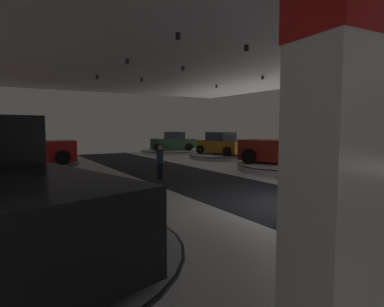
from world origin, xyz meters
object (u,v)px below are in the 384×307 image
(display_platform_far_right, at_px, (222,156))
(display_car_deep_right, at_px, (173,142))
(display_car_far_right, at_px, (222,144))
(display_platform_near_left, at_px, (11,264))
(pickup_truck_mid_right, at_px, (294,148))
(pickup_truck_near_left, at_px, (2,195))
(display_platform_deep_left, at_px, (9,158))
(pickup_truck_far_left, at_px, (20,148))
(display_platform_mid_right, at_px, (288,167))
(display_car_deep_left, at_px, (8,146))
(brand_sign_pylon, at_px, (354,180))
(display_platform_deep_right, at_px, (173,151))
(visitor_walking_near, at_px, (160,160))
(column_right, at_px, (357,118))
(display_platform_far_left, at_px, (27,166))

(display_platform_far_right, distance_m, display_car_deep_right, 6.81)
(display_car_far_right, xyz_separation_m, display_platform_near_left, (-14.49, -13.74, -0.88))
(display_car_far_right, xyz_separation_m, pickup_truck_mid_right, (-0.68, -7.59, 0.20))
(pickup_truck_near_left, height_order, display_platform_deep_left, pickup_truck_near_left)
(pickup_truck_far_left, distance_m, display_platform_mid_right, 15.28)
(display_car_deep_right, distance_m, display_car_deep_left, 13.40)
(brand_sign_pylon, bearing_deg, pickup_truck_mid_right, 42.45)
(display_platform_far_right, xyz_separation_m, display_platform_deep_right, (-0.79, 6.72, -0.03))
(pickup_truck_near_left, xyz_separation_m, display_car_deep_left, (0.41, 20.26, -0.25))
(visitor_walking_near, bearing_deg, display_car_far_right, 37.61)
(display_platform_far_right, distance_m, visitor_walking_near, 10.51)
(brand_sign_pylon, height_order, display_platform_deep_right, brand_sign_pylon)
(display_platform_deep_right, bearing_deg, brand_sign_pylon, -114.61)
(display_platform_mid_right, bearing_deg, visitor_walking_near, 173.35)
(display_platform_near_left, height_order, display_car_deep_right, display_car_deep_right)
(column_right, xyz_separation_m, display_platform_far_right, (3.28, 12.66, -2.57))
(pickup_truck_far_left, bearing_deg, display_car_deep_right, 24.11)
(column_right, xyz_separation_m, display_platform_near_left, (-11.22, -1.05, -2.55))
(pickup_truck_far_left, bearing_deg, display_platform_far_right, -3.94)
(pickup_truck_near_left, height_order, pickup_truck_far_left, pickup_truck_near_left)
(display_car_deep_right, xyz_separation_m, display_platform_mid_right, (-0.04, -13.97, -0.83))
(display_platform_mid_right, relative_size, visitor_walking_near, 3.57)
(display_platform_far_right, bearing_deg, display_platform_far_left, 176.11)
(column_right, height_order, pickup_truck_far_left, column_right)
(pickup_truck_mid_right, bearing_deg, pickup_truck_near_left, -157.18)
(brand_sign_pylon, xyz_separation_m, display_car_deep_left, (-2.04, 24.88, -0.96))
(column_right, distance_m, pickup_truck_far_left, 17.18)
(display_car_deep_left, bearing_deg, display_platform_far_left, -82.14)
(display_platform_near_left, distance_m, display_platform_deep_left, 20.55)
(column_right, relative_size, display_platform_deep_left, 0.97)
(display_platform_near_left, bearing_deg, display_car_deep_left, 89.07)
(pickup_truck_near_left, height_order, display_platform_far_left, pickup_truck_near_left)
(pickup_truck_mid_right, distance_m, display_platform_deep_left, 19.74)
(column_right, height_order, display_platform_far_right, column_right)
(display_platform_far_left, bearing_deg, display_platform_deep_left, 97.80)
(column_right, distance_m, display_platform_far_right, 13.33)
(display_platform_near_left, bearing_deg, pickup_truck_near_left, 104.71)
(column_right, relative_size, display_platform_near_left, 0.97)
(column_right, xyz_separation_m, display_car_deep_right, (2.51, 19.37, -1.73))
(display_platform_deep_right, distance_m, display_platform_mid_right, 13.98)
(display_platform_near_left, height_order, pickup_truck_far_left, pickup_truck_far_left)
(pickup_truck_mid_right, relative_size, display_platform_deep_left, 1.00)
(brand_sign_pylon, bearing_deg, display_platform_mid_right, 43.56)
(pickup_truck_far_left, bearing_deg, column_right, -52.64)
(display_platform_far_right, relative_size, display_platform_mid_right, 0.91)
(display_platform_far_left, distance_m, visitor_walking_near, 8.88)
(display_platform_deep_right, xyz_separation_m, visitor_walking_near, (-7.54, -13.10, 0.76))
(pickup_truck_mid_right, height_order, visitor_walking_near, pickup_truck_mid_right)
(display_platform_deep_right, bearing_deg, column_right, -97.31)
(pickup_truck_mid_right, bearing_deg, display_car_deep_right, 90.32)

